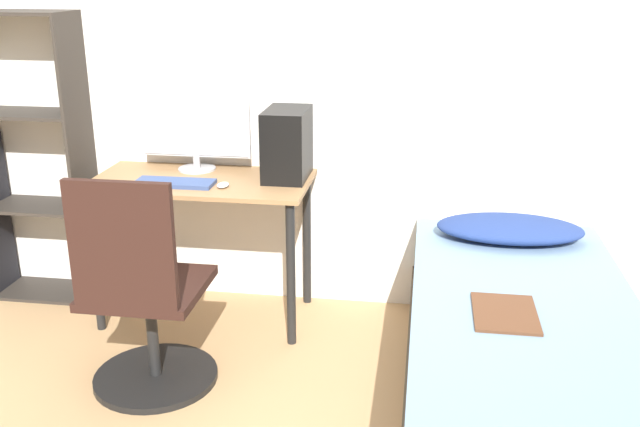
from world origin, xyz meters
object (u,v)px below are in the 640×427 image
Objects in this scene: pc_tower at (287,144)px; keyboard at (175,183)px; monitor at (194,123)px; office_chair at (144,310)px; bed at (522,366)px.

keyboard is at bearing -158.14° from pc_tower.
monitor is 0.37m from keyboard.
office_chair is 1.09m from monitor.
monitor is (-0.03, 0.89, 0.62)m from office_chair.
pc_tower is at bearing 143.51° from bed.
keyboard is 1.11× the size of pc_tower.
office_chair is at bearing -85.12° from keyboard.
bed is 1.81m from keyboard.
office_chair is 0.72m from keyboard.
monitor is at bearing 171.31° from pc_tower.
pc_tower reaches higher than office_chair.
office_chair is 2.58× the size of keyboard.
pc_tower is (0.52, 0.21, 0.16)m from keyboard.
bed is at bearing -20.51° from keyboard.
keyboard is at bearing 94.88° from office_chair.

